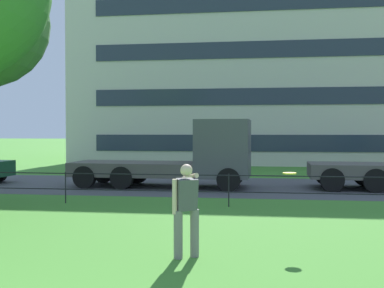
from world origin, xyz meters
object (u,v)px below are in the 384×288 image
frisbee (290,173)px  flatbed_truck_far_left (187,158)px  apartment_building_background (266,63)px  person_thrower (186,207)px

frisbee → flatbed_truck_far_left: flatbed_truck_far_left is taller
apartment_building_background → person_thrower: bearing=-93.9°
frisbee → flatbed_truck_far_left: size_ratio=0.05×
person_thrower → frisbee: person_thrower is taller
flatbed_truck_far_left → apartment_building_background: size_ratio=0.26×
person_thrower → flatbed_truck_far_left: flatbed_truck_far_left is taller
frisbee → apartment_building_background: apartment_building_background is taller
frisbee → flatbed_truck_far_left: (-3.42, 9.34, -0.22)m
apartment_building_background → flatbed_truck_far_left: bearing=-100.3°
flatbed_truck_far_left → apartment_building_background: (3.57, 19.66, 6.63)m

